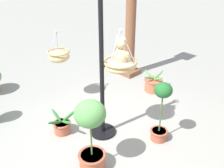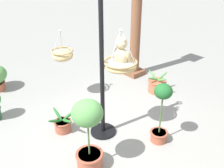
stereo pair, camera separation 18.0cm
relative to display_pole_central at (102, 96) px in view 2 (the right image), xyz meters
name	(u,v)px [view 2 (the right image)]	position (x,y,z in m)	size (l,w,h in m)	color
ground_plane	(107,137)	(0.14, -0.04, -0.73)	(40.00, 40.00, 0.00)	gray
display_pole_central	(102,96)	(0.00, 0.00, 0.00)	(0.44, 0.44, 2.36)	black
hanging_basket_with_teddy	(121,65)	(0.15, 0.25, 0.53)	(0.53, 0.53, 0.65)	tan
teddy_bear	(122,53)	(0.15, 0.27, 0.73)	(0.31, 0.27, 0.45)	#D1B789
hanging_basket_left_high	(62,55)	(-1.44, 0.17, 0.26)	(0.45, 0.45, 0.63)	tan
greenhouse_pillar_left	(136,22)	(-1.28, 2.08, 0.61)	(0.45, 0.45, 2.77)	brown
potted_plant_fern_front	(88,132)	(0.48, -0.65, -0.09)	(0.43, 0.43, 1.12)	#AD563D
potted_plant_bushy_green	(157,85)	(-0.32, 1.81, -0.56)	(0.57, 0.58, 0.45)	#BC6042
potted_plant_small_succulent	(63,124)	(-0.50, -0.50, -0.58)	(0.58, 0.58, 0.38)	#AD563D
potted_plant_conical_shrub	(161,113)	(0.78, 0.55, -0.17)	(0.30, 0.30, 1.06)	#AD563D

